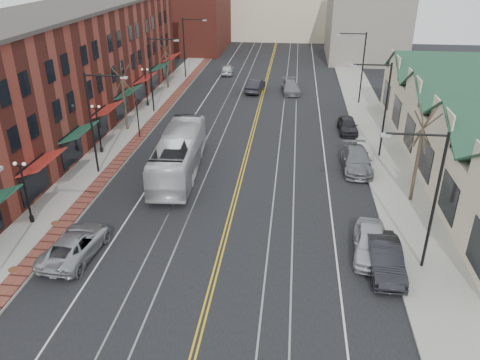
% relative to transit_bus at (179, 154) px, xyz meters
% --- Properties ---
extents(ground, '(160.00, 160.00, 0.00)m').
position_rel_transit_bus_xyz_m(ground, '(4.96, -16.77, -1.68)').
color(ground, black).
rests_on(ground, ground).
extents(sidewalk_left, '(4.00, 120.00, 0.15)m').
position_rel_transit_bus_xyz_m(sidewalk_left, '(-7.04, 3.23, -1.60)').
color(sidewalk_left, gray).
rests_on(sidewalk_left, ground).
extents(sidewalk_right, '(4.00, 120.00, 0.15)m').
position_rel_transit_bus_xyz_m(sidewalk_right, '(16.96, 3.23, -1.60)').
color(sidewalk_right, gray).
rests_on(sidewalk_right, ground).
extents(building_left, '(10.00, 50.00, 11.00)m').
position_rel_transit_bus_xyz_m(building_left, '(-14.04, 10.23, 3.82)').
color(building_left, maroon).
rests_on(building_left, ground).
extents(building_right, '(8.00, 36.00, 4.60)m').
position_rel_transit_bus_xyz_m(building_right, '(22.96, 3.23, 0.62)').
color(building_right, beige).
rests_on(building_right, ground).
extents(backdrop_left, '(14.00, 18.00, 14.00)m').
position_rel_transit_bus_xyz_m(backdrop_left, '(-11.04, 53.23, 5.32)').
color(backdrop_left, maroon).
rests_on(backdrop_left, ground).
extents(backdrop_mid, '(22.00, 14.00, 9.00)m').
position_rel_transit_bus_xyz_m(backdrop_mid, '(4.96, 68.23, 2.82)').
color(backdrop_mid, beige).
rests_on(backdrop_mid, ground).
extents(backdrop_right, '(12.00, 16.00, 11.00)m').
position_rel_transit_bus_xyz_m(backdrop_right, '(19.96, 48.23, 3.82)').
color(backdrop_right, slate).
rests_on(backdrop_right, ground).
extents(streetlight_l_1, '(3.33, 0.25, 8.00)m').
position_rel_transit_bus_xyz_m(streetlight_l_1, '(-6.09, -0.77, 3.35)').
color(streetlight_l_1, black).
rests_on(streetlight_l_1, sidewalk_left).
extents(streetlight_l_2, '(3.33, 0.25, 8.00)m').
position_rel_transit_bus_xyz_m(streetlight_l_2, '(-6.09, 15.23, 3.35)').
color(streetlight_l_2, black).
rests_on(streetlight_l_2, sidewalk_left).
extents(streetlight_l_3, '(3.33, 0.25, 8.00)m').
position_rel_transit_bus_xyz_m(streetlight_l_3, '(-6.09, 31.23, 3.35)').
color(streetlight_l_3, black).
rests_on(streetlight_l_3, sidewalk_left).
extents(streetlight_r_0, '(3.33, 0.25, 8.00)m').
position_rel_transit_bus_xyz_m(streetlight_r_0, '(16.00, -10.77, 3.35)').
color(streetlight_r_0, black).
rests_on(streetlight_r_0, sidewalk_right).
extents(streetlight_r_1, '(3.33, 0.25, 8.00)m').
position_rel_transit_bus_xyz_m(streetlight_r_1, '(16.00, 5.23, 3.35)').
color(streetlight_r_1, black).
rests_on(streetlight_r_1, sidewalk_right).
extents(streetlight_r_2, '(3.33, 0.25, 8.00)m').
position_rel_transit_bus_xyz_m(streetlight_r_2, '(16.00, 21.23, 3.35)').
color(streetlight_r_2, black).
rests_on(streetlight_r_2, sidewalk_right).
extents(lamppost_l_1, '(0.84, 0.28, 4.27)m').
position_rel_transit_bus_xyz_m(lamppost_l_1, '(-7.84, -8.77, 0.53)').
color(lamppost_l_1, black).
rests_on(lamppost_l_1, sidewalk_left).
extents(lamppost_l_2, '(0.84, 0.28, 4.27)m').
position_rel_transit_bus_xyz_m(lamppost_l_2, '(-7.84, 3.23, 0.53)').
color(lamppost_l_2, black).
rests_on(lamppost_l_2, sidewalk_left).
extents(lamppost_l_3, '(0.84, 0.28, 4.27)m').
position_rel_transit_bus_xyz_m(lamppost_l_3, '(-7.84, 17.23, 0.53)').
color(lamppost_l_3, black).
rests_on(lamppost_l_3, sidewalk_left).
extents(tree_left_near, '(1.78, 1.37, 6.48)m').
position_rel_transit_bus_xyz_m(tree_left_near, '(-7.54, 9.23, 1.84)').
color(tree_left_near, '#382B21').
rests_on(tree_left_near, sidewalk_left).
extents(tree_left_far, '(1.66, 1.28, 6.02)m').
position_rel_transit_bus_xyz_m(tree_left_far, '(-7.54, 25.23, 1.60)').
color(tree_left_far, '#382B21').
rests_on(tree_left_far, sidewalk_left).
extents(tree_right_mid, '(1.90, 1.46, 6.93)m').
position_rel_transit_bus_xyz_m(tree_right_mid, '(17.46, -2.77, 2.07)').
color(tree_right_mid, '#382B21').
rests_on(tree_right_mid, sidewalk_right).
extents(manhole_mid, '(0.60, 0.60, 0.02)m').
position_rel_transit_bus_xyz_m(manhole_mid, '(-6.24, -13.77, -1.52)').
color(manhole_mid, '#592D19').
rests_on(manhole_mid, sidewalk_left).
extents(manhole_far, '(0.60, 0.60, 0.02)m').
position_rel_transit_bus_xyz_m(manhole_far, '(-6.24, -8.77, -1.52)').
color(manhole_far, '#592D19').
rests_on(manhole_far, sidewalk_left).
extents(traffic_signal, '(0.18, 0.15, 3.80)m').
position_rel_transit_bus_xyz_m(traffic_signal, '(-5.64, 7.23, 0.67)').
color(traffic_signal, black).
rests_on(traffic_signal, sidewalk_left).
extents(transit_bus, '(3.60, 12.19, 3.35)m').
position_rel_transit_bus_xyz_m(transit_bus, '(0.00, 0.00, 0.00)').
color(transit_bus, silver).
rests_on(transit_bus, ground).
extents(parked_suv, '(2.85, 5.57, 1.50)m').
position_rel_transit_bus_xyz_m(parked_suv, '(-3.40, -11.87, -0.92)').
color(parked_suv, '#9E9FA5').
rests_on(parked_suv, ground).
extents(parked_car_a, '(2.44, 5.00, 1.64)m').
position_rel_transit_bus_xyz_m(parked_car_a, '(13.69, -9.82, -0.85)').
color(parked_car_a, silver).
rests_on(parked_car_a, ground).
extents(parked_car_b, '(1.76, 4.94, 1.62)m').
position_rel_transit_bus_xyz_m(parked_car_b, '(14.26, -11.22, -0.86)').
color(parked_car_b, black).
rests_on(parked_car_b, ground).
extents(parked_car_c, '(2.29, 5.59, 1.62)m').
position_rel_transit_bus_xyz_m(parked_car_c, '(14.17, 2.36, -0.87)').
color(parked_car_c, slate).
rests_on(parked_car_c, ground).
extents(parked_car_d, '(1.87, 4.36, 1.47)m').
position_rel_transit_bus_xyz_m(parked_car_d, '(14.26, 11.24, -0.94)').
color(parked_car_d, black).
rests_on(parked_car_d, ground).
extents(distant_car_left, '(2.29, 5.06, 1.61)m').
position_rel_transit_bus_xyz_m(distant_car_left, '(3.92, 24.99, -0.87)').
color(distant_car_left, black).
rests_on(distant_car_left, ground).
extents(distant_car_right, '(2.76, 5.34, 1.48)m').
position_rel_transit_bus_xyz_m(distant_car_right, '(8.37, 25.19, -0.94)').
color(distant_car_right, slate).
rests_on(distant_car_right, ground).
extents(distant_car_far, '(2.01, 4.31, 1.43)m').
position_rel_transit_bus_xyz_m(distant_car_far, '(-0.98, 34.10, -0.96)').
color(distant_car_far, silver).
rests_on(distant_car_far, ground).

